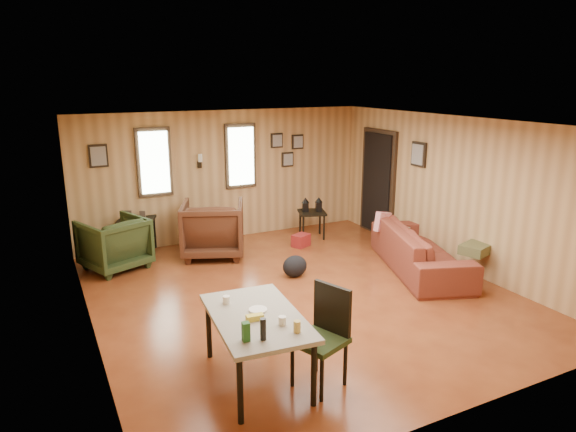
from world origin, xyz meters
name	(u,v)px	position (x,y,z in m)	size (l,w,h in m)	color
room	(303,206)	(0.17, 0.27, 1.21)	(5.54, 6.04, 2.44)	brown
sofa	(421,242)	(2.14, 0.00, 0.46)	(2.36, 0.69, 0.92)	maroon
recliner_brown	(213,226)	(-0.56, 2.13, 0.52)	(1.01, 0.95, 1.04)	#432314
recliner_green	(114,241)	(-2.17, 2.23, 0.46)	(0.89, 0.84, 0.92)	#283719
end_table	(137,229)	(-1.69, 2.89, 0.42)	(0.75, 0.73, 0.75)	black
side_table	(312,210)	(1.45, 2.28, 0.53)	(0.62, 0.62, 0.78)	black
cooler	(301,240)	(1.01, 1.88, 0.11)	(0.38, 0.33, 0.22)	maroon
backpack	(295,266)	(0.23, 0.63, 0.17)	(0.44, 0.37, 0.34)	black
sofa_pillows	(430,237)	(2.34, 0.03, 0.51)	(1.01, 1.92, 0.39)	brown
dining_table	(257,322)	(-1.39, -1.68, 0.65)	(0.96, 1.46, 0.91)	gray
dining_chair	(324,331)	(-0.81, -2.01, 0.57)	(0.59, 0.59, 1.01)	#283719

